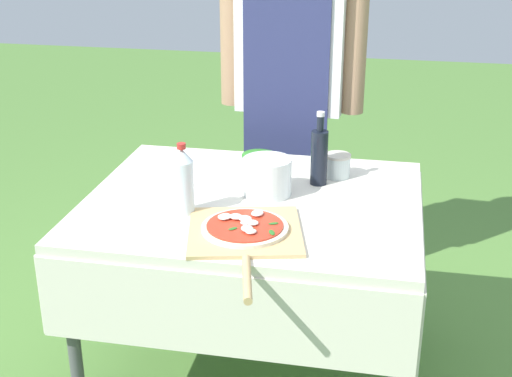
{
  "coord_description": "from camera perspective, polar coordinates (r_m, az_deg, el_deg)",
  "views": [
    {
      "loc": [
        0.45,
        -2.23,
        1.75
      ],
      "look_at": [
        0.01,
        0.0,
        0.8
      ],
      "focal_mm": 50.0,
      "sensor_mm": 36.0,
      "label": 1
    }
  ],
  "objects": [
    {
      "name": "prep_table",
      "position": [
        2.52,
        -0.27,
        -2.63
      ],
      "size": [
        1.17,
        0.97,
        0.76
      ],
      "color": "beige",
      "rests_on": "ground"
    },
    {
      "name": "person_cook",
      "position": [
        3.16,
        2.84,
        9.08
      ],
      "size": [
        0.64,
        0.24,
        1.72
      ],
      "rotation": [
        0.0,
        0.0,
        3.07
      ],
      "color": "#4C4C51",
      "rests_on": "ground"
    },
    {
      "name": "pizza_on_peel",
      "position": [
        2.22,
        -0.9,
        -3.42
      ],
      "size": [
        0.42,
        0.62,
        0.05
      ],
      "rotation": [
        0.0,
        0.0,
        0.23
      ],
      "color": "tan",
      "rests_on": "prep_table"
    },
    {
      "name": "oil_bottle",
      "position": [
        2.58,
        5.08,
        2.63
      ],
      "size": [
        0.06,
        0.06,
        0.27
      ],
      "color": "black",
      "rests_on": "prep_table"
    },
    {
      "name": "water_bottle",
      "position": [
        2.34,
        -5.88,
        0.6
      ],
      "size": [
        0.07,
        0.07,
        0.24
      ],
      "color": "silver",
      "rests_on": "prep_table"
    },
    {
      "name": "herb_container",
      "position": [
        2.8,
        0.47,
        2.49
      ],
      "size": [
        0.23,
        0.19,
        0.05
      ],
      "rotation": [
        0.0,
        0.0,
        -0.27
      ],
      "color": "silver",
      "rests_on": "prep_table"
    },
    {
      "name": "mixing_tub",
      "position": [
        2.5,
        0.9,
        0.96
      ],
      "size": [
        0.17,
        0.17,
        0.13
      ],
      "primitive_type": "cylinder",
      "color": "silver",
      "rests_on": "prep_table"
    },
    {
      "name": "sauce_jar",
      "position": [
        2.68,
        6.54,
        1.74
      ],
      "size": [
        0.1,
        0.1,
        0.09
      ],
      "color": "silver",
      "rests_on": "prep_table"
    }
  ]
}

